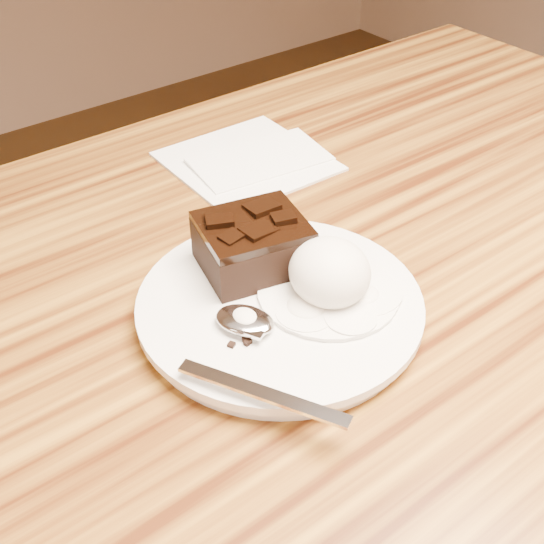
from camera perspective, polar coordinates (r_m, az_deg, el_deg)
plate at (r=0.57m, az=0.62°, el=-2.91°), size 0.23×0.23×0.02m
brownie at (r=0.59m, az=-1.54°, el=1.93°), size 0.10×0.09×0.04m
ice_cream_scoop at (r=0.56m, az=4.59°, el=-0.03°), size 0.06×0.07×0.05m
melt_puddle at (r=0.57m, az=4.49°, el=-1.66°), size 0.11×0.11×0.00m
spoon at (r=0.54m, az=-2.16°, el=-3.98°), size 0.11×0.18×0.01m
napkin at (r=0.78m, az=-2.00°, el=8.87°), size 0.16×0.16×0.01m
crumb_a at (r=0.53m, az=-2.14°, el=-5.24°), size 0.01×0.01×0.00m
crumb_b at (r=0.53m, az=-3.24°, el=-5.79°), size 0.01×0.01×0.00m
crumb_c at (r=0.53m, az=-1.94°, el=-5.60°), size 0.01×0.00×0.00m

